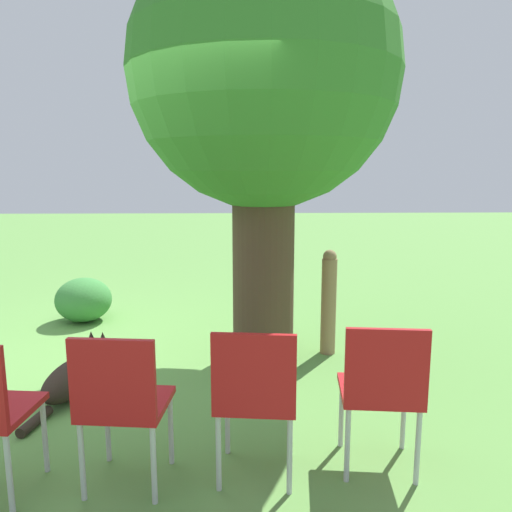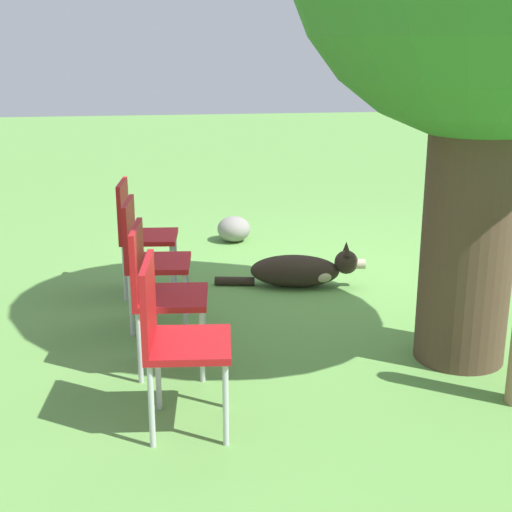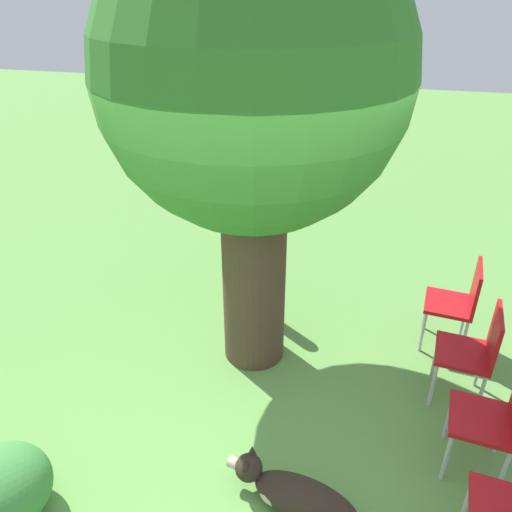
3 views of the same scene
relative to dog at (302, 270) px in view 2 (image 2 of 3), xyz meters
The scene contains 8 objects.
ground_plane 0.71m from the dog, 154.93° to the left, with size 30.00×30.00×0.00m, color #609947.
dog is the anchor object (origin of this frame).
red_chair_0 1.35m from the dog, ahead, with size 0.46×0.48×0.89m.
red_chair_1 1.45m from the dog, 28.00° to the left, with size 0.46×0.48×0.89m.
red_chair_2 1.84m from the dog, 49.22° to the left, with size 0.46×0.48×0.89m.
red_chair_3 2.38m from the dog, 61.65° to the left, with size 0.46×0.48×0.89m.
garden_rock 1.51m from the dog, 75.29° to the right, with size 0.33×0.35×0.25m.
low_shrub 1.91m from the dog, 164.56° to the right, with size 0.62×0.62×0.50m.
Camera 2 is at (1.82, 5.09, 1.91)m, focal length 50.00 mm.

